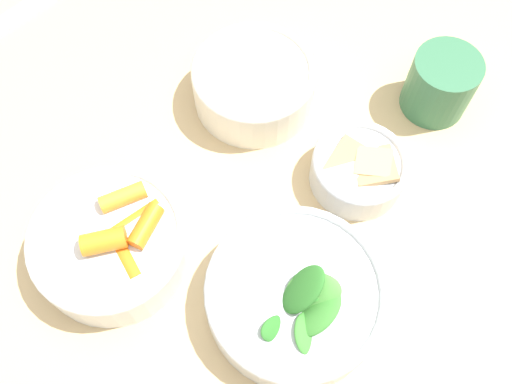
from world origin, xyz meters
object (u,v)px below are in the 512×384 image
(bowl_cookies, at_px, (359,169))
(cup, at_px, (440,84))
(bowl_greens, at_px, (296,295))
(bowl_carrots, at_px, (111,244))
(bowl_beans_hotdog, at_px, (254,85))

(bowl_cookies, height_order, cup, cup)
(bowl_greens, height_order, cup, bowl_greens)
(bowl_greens, relative_size, bowl_cookies, 1.68)
(bowl_cookies, bearing_deg, cup, -9.34)
(bowl_carrots, relative_size, bowl_cookies, 1.52)
(bowl_carrots, xyz_separation_m, cup, (0.39, -0.20, 0.01))
(bowl_cookies, bearing_deg, bowl_beans_hotdog, 81.04)
(bowl_carrots, distance_m, bowl_beans_hotdog, 0.26)
(bowl_carrots, relative_size, bowl_beans_hotdog, 1.11)
(cup, bearing_deg, bowl_beans_hotdog, 123.03)
(cup, bearing_deg, bowl_greens, 179.55)
(bowl_beans_hotdog, bearing_deg, bowl_greens, -135.97)
(bowl_carrots, distance_m, cup, 0.44)
(bowl_beans_hotdog, bearing_deg, bowl_carrots, 178.73)
(bowl_greens, bearing_deg, cup, -0.45)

